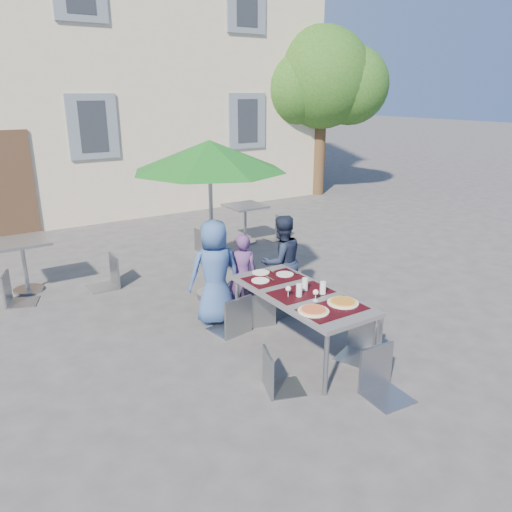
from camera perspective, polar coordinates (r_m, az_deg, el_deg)
ground at (r=5.85m, az=4.67°, el=-12.01°), size 90.00×90.00×0.00m
building at (r=15.89m, az=-23.43°, el=23.85°), size 13.60×8.20×11.10m
tree at (r=15.03m, az=7.58°, el=19.36°), size 3.60×3.00×4.70m
dining_table at (r=5.78m, az=5.13°, el=-4.68°), size 0.80×1.85×0.76m
pizza_near_left at (r=5.28m, az=6.58°, el=-6.19°), size 0.33×0.33×0.03m
pizza_near_right at (r=5.52m, az=9.90°, el=-5.22°), size 0.34×0.34×0.03m
glassware at (r=5.68m, az=5.92°, el=-3.69°), size 0.45×0.37×0.15m
place_settings at (r=6.22m, az=1.50°, el=-2.25°), size 0.64×0.45×0.01m
child_0 at (r=6.53m, az=-4.73°, el=-1.85°), size 0.76×0.56×1.40m
child_1 at (r=6.77m, az=-1.61°, el=-2.16°), size 0.50×0.43×1.16m
child_2 at (r=7.04m, az=2.91°, el=-0.61°), size 0.66×0.40×1.33m
chair_0 at (r=6.24m, az=-2.66°, el=-4.14°), size 0.49×0.49×0.96m
chair_1 at (r=6.50m, az=0.43°, el=-3.78°), size 0.47×0.47×0.87m
chair_2 at (r=6.78m, az=2.91°, el=-2.94°), size 0.44×0.44×0.84m
chair_3 at (r=5.11m, az=2.40°, el=-10.45°), size 0.48×0.48×0.85m
chair_4 at (r=5.86m, az=12.16°, el=-6.26°), size 0.54×0.54×0.94m
chair_5 at (r=5.18m, az=14.53°, el=-9.81°), size 0.45×0.45×0.95m
patio_umbrella at (r=7.01m, az=-5.34°, el=11.14°), size 2.17×2.17×2.32m
cafe_table_0 at (r=8.33m, az=-25.08°, el=0.11°), size 0.77×0.77×0.82m
bg_chair_l_0 at (r=7.93m, az=-26.22°, el=-1.39°), size 0.52×0.51×0.91m
bg_chair_r_0 at (r=8.08m, az=-16.74°, el=0.39°), size 0.44×0.43×0.96m
cafe_table_1 at (r=10.08m, az=-1.24°, el=4.56°), size 0.73×0.73×0.78m
bg_chair_l_1 at (r=9.55m, az=-5.96°, el=3.38°), size 0.43×0.43×0.86m
bg_chair_r_1 at (r=10.39m, az=2.58°, el=4.74°), size 0.42×0.42×0.87m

